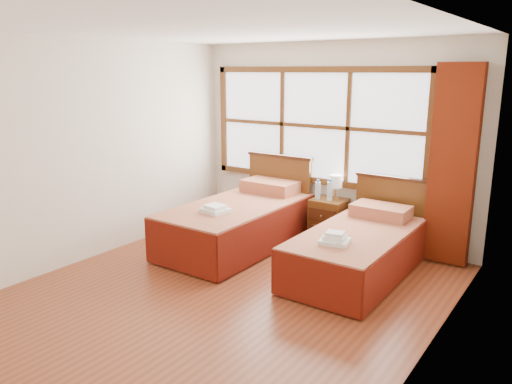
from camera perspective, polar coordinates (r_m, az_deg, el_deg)
The scene contains 15 objects.
floor at distance 5.27m, azimuth -3.05°, elevation -11.31°, with size 4.50×4.50×0.00m, color brown.
ceiling at distance 4.79m, azimuth -3.47°, elevation 18.14°, with size 4.50×4.50×0.00m, color white.
wall_back at distance 6.75m, azimuth 8.65°, elevation 5.68°, with size 4.00×4.00×0.00m, color silver.
wall_left at distance 6.28m, azimuth -17.81°, elevation 4.57°, with size 4.50×4.50×0.00m, color silver.
wall_right at distance 3.98m, azimuth 20.05°, elevation -0.64°, with size 4.50×4.50×0.00m, color silver.
window at distance 6.81m, azimuth 6.67°, elevation 7.50°, with size 3.16×0.06×1.56m.
curtain at distance 6.11m, azimuth 21.57°, elevation 2.78°, with size 0.50×0.16×2.30m, color #651C0A.
bed_left at distance 6.47m, azimuth -1.84°, elevation -3.37°, with size 1.10×2.14×1.07m.
bed_right at distance 5.70m, azimuth 11.63°, elevation -6.41°, with size 0.99×2.01×0.96m.
nightstand at distance 6.70m, azimuth 8.29°, elevation -3.25°, with size 0.43×0.43×0.58m.
towels_left at distance 5.99m, azimuth -4.68°, elevation -1.97°, with size 0.34×0.31×0.09m.
towels_right at distance 5.16m, azimuth 9.00°, elevation -5.32°, with size 0.33×0.30×0.12m.
lamp at distance 6.60m, azimuth 9.11°, elevation 1.13°, with size 0.17×0.17×0.32m.
bottle_near at distance 6.59m, azimuth 7.08°, elevation 0.19°, with size 0.07×0.07×0.26m.
bottle_far at distance 6.55m, azimuth 8.43°, elevation 0.14°, with size 0.07×0.07×0.28m.
Camera 1 is at (2.95, -3.75, 2.23)m, focal length 35.00 mm.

